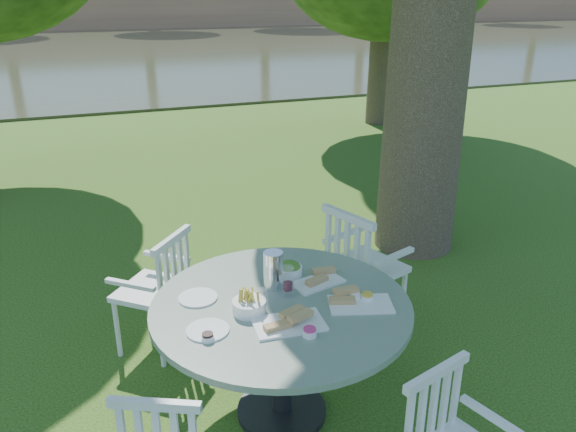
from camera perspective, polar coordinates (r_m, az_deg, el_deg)
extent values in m
plane|color=#1C3C0C|center=(4.58, 0.93, -10.79)|extent=(140.00, 140.00, 0.00)
cylinder|color=black|center=(3.74, -0.64, -19.09)|extent=(0.56, 0.56, 0.04)
cylinder|color=black|center=(3.51, -0.67, -14.42)|extent=(0.12, 0.12, 0.72)
cylinder|color=slate|center=(3.30, -0.70, -9.11)|extent=(1.51, 1.51, 0.04)
cylinder|color=white|center=(4.48, 11.60, -8.37)|extent=(0.04, 0.04, 0.50)
cylinder|color=white|center=(4.73, 7.48, -6.37)|extent=(0.04, 0.04, 0.50)
cylinder|color=white|center=(4.22, 8.09, -10.20)|extent=(0.04, 0.04, 0.50)
cylinder|color=white|center=(4.48, 3.94, -7.94)|extent=(0.04, 0.04, 0.50)
cube|color=white|center=(4.34, 7.95, -5.09)|extent=(0.60, 0.63, 0.04)
cube|color=white|center=(4.10, 6.00, -3.11)|extent=(0.20, 0.50, 0.51)
cylinder|color=white|center=(4.55, -13.98, -8.43)|extent=(0.04, 0.04, 0.45)
cylinder|color=white|center=(4.27, -16.96, -10.91)|extent=(0.04, 0.04, 0.45)
cylinder|color=white|center=(4.38, -9.95, -9.38)|extent=(0.04, 0.04, 0.45)
cylinder|color=white|center=(4.09, -12.75, -12.07)|extent=(0.04, 0.04, 0.45)
cube|color=white|center=(4.19, -13.70, -7.28)|extent=(0.62, 0.63, 0.04)
cube|color=white|center=(4.00, -11.53, -5.18)|extent=(0.34, 0.38, 0.46)
cube|color=white|center=(2.90, 14.54, -18.26)|extent=(0.43, 0.15, 0.43)
cube|color=white|center=(3.08, 0.09, -10.90)|extent=(0.40, 0.26, 0.01)
cube|color=white|center=(3.29, 7.37, -8.87)|extent=(0.41, 0.31, 0.01)
cube|color=white|center=(3.49, 3.02, -6.76)|extent=(0.35, 0.24, 0.01)
cylinder|color=white|center=(3.07, -8.16, -11.41)|extent=(0.23, 0.23, 0.01)
cylinder|color=white|center=(3.37, -9.14, -8.19)|extent=(0.23, 0.23, 0.01)
cylinder|color=white|center=(3.19, -3.97, -9.15)|extent=(0.19, 0.19, 0.07)
cylinder|color=white|center=(3.57, 0.13, -5.59)|extent=(0.17, 0.17, 0.06)
cylinder|color=silver|center=(3.39, -1.50, -5.53)|extent=(0.12, 0.12, 0.24)
cylinder|color=white|center=(3.31, -0.01, -6.69)|extent=(0.07, 0.07, 0.19)
cylinder|color=white|center=(3.23, -4.13, -8.42)|extent=(0.06, 0.06, 0.11)
cylinder|color=white|center=(3.24, -2.59, -8.24)|extent=(0.06, 0.06, 0.10)
cylinder|color=white|center=(3.00, 2.21, -11.78)|extent=(0.08, 0.08, 0.03)
cylinder|color=white|center=(3.34, 8.05, -8.23)|extent=(0.08, 0.08, 0.03)
cylinder|color=white|center=(3.33, 6.75, -8.16)|extent=(0.08, 0.08, 0.03)
cylinder|color=white|center=(2.99, -8.16, -12.15)|extent=(0.07, 0.07, 0.03)
cube|color=#30321E|center=(26.72, -18.78, 15.51)|extent=(100.00, 28.00, 0.12)
cube|color=#905E43|center=(42.11, -20.44, 18.78)|extent=(100.00, 3.00, 2.20)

